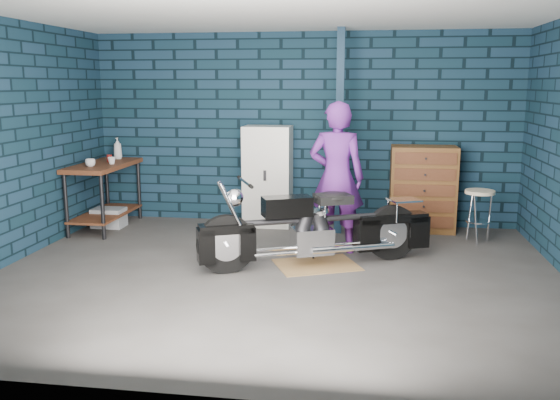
# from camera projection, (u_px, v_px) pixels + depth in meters

# --- Properties ---
(ground) EXTENTS (6.00, 6.00, 0.00)m
(ground) POSITION_uv_depth(u_px,v_px,m) (275.00, 275.00, 6.24)
(ground) COLOR #494644
(ground) RESTS_ON ground
(room_walls) EXTENTS (6.02, 5.01, 2.71)m
(room_walls) POSITION_uv_depth(u_px,v_px,m) (283.00, 92.00, 6.41)
(room_walls) COLOR #0F2733
(room_walls) RESTS_ON ground
(support_post) EXTENTS (0.10, 0.10, 2.70)m
(support_post) POSITION_uv_depth(u_px,v_px,m) (339.00, 133.00, 7.80)
(support_post) COLOR #13293D
(support_post) RESTS_ON ground
(workbench) EXTENTS (0.60, 1.40, 0.91)m
(workbench) POSITION_uv_depth(u_px,v_px,m) (105.00, 196.00, 8.24)
(workbench) COLOR #5C301B
(workbench) RESTS_ON ground
(drip_mat) EXTENTS (1.07, 0.95, 0.01)m
(drip_mat) POSITION_uv_depth(u_px,v_px,m) (317.00, 265.00, 6.60)
(drip_mat) COLOR olive
(drip_mat) RESTS_ON ground
(motorcycle) EXTENTS (2.31, 1.47, 1.00)m
(motorcycle) POSITION_uv_depth(u_px,v_px,m) (317.00, 222.00, 6.50)
(motorcycle) COLOR black
(motorcycle) RESTS_ON ground
(person) EXTENTS (0.68, 0.46, 1.79)m
(person) POSITION_uv_depth(u_px,v_px,m) (337.00, 178.00, 7.00)
(person) COLOR #5B207B
(person) RESTS_ON ground
(storage_bin) EXTENTS (0.43, 0.31, 0.27)m
(storage_bin) POSITION_uv_depth(u_px,v_px,m) (109.00, 218.00, 8.34)
(storage_bin) COLOR #92959A
(storage_bin) RESTS_ON ground
(locker) EXTENTS (0.66, 0.47, 1.41)m
(locker) POSITION_uv_depth(u_px,v_px,m) (268.00, 176.00, 8.34)
(locker) COLOR silver
(locker) RESTS_ON ground
(tool_chest) EXTENTS (0.87, 0.48, 1.16)m
(tool_chest) POSITION_uv_depth(u_px,v_px,m) (423.00, 189.00, 8.05)
(tool_chest) COLOR brown
(tool_chest) RESTS_ON ground
(shop_stool) EXTENTS (0.41, 0.41, 0.67)m
(shop_stool) POSITION_uv_depth(u_px,v_px,m) (478.00, 216.00, 7.50)
(shop_stool) COLOR beige
(shop_stool) RESTS_ON ground
(cup_a) EXTENTS (0.15, 0.15, 0.10)m
(cup_a) POSITION_uv_depth(u_px,v_px,m) (90.00, 163.00, 7.81)
(cup_a) COLOR beige
(cup_a) RESTS_ON workbench
(cup_b) EXTENTS (0.12, 0.12, 0.10)m
(cup_b) POSITION_uv_depth(u_px,v_px,m) (112.00, 161.00, 8.06)
(cup_b) COLOR beige
(cup_b) RESTS_ON workbench
(mug_red) EXTENTS (0.08, 0.08, 0.10)m
(mug_red) POSITION_uv_depth(u_px,v_px,m) (109.00, 158.00, 8.31)
(mug_red) COLOR maroon
(mug_red) RESTS_ON workbench
(bottle) EXTENTS (0.12, 0.12, 0.31)m
(bottle) POSITION_uv_depth(u_px,v_px,m) (118.00, 148.00, 8.61)
(bottle) COLOR #92959A
(bottle) RESTS_ON workbench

